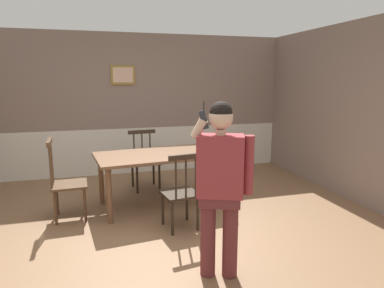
# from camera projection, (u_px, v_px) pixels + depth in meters

# --- Properties ---
(ground_plane) EXTENTS (6.84, 6.84, 0.00)m
(ground_plane) POSITION_uv_depth(u_px,v_px,m) (155.00, 232.00, 4.09)
(ground_plane) COLOR #846042
(room_back_partition) EXTENTS (6.22, 0.17, 2.65)m
(room_back_partition) POSITION_uv_depth(u_px,v_px,m) (128.00, 107.00, 6.51)
(room_back_partition) COLOR gray
(room_back_partition) RESTS_ON ground_plane
(room_right_partition) EXTENTS (0.13, 5.62, 2.65)m
(room_right_partition) POSITION_uv_depth(u_px,v_px,m) (377.00, 115.00, 4.67)
(room_right_partition) COLOR gray
(room_right_partition) RESTS_ON ground_plane
(dining_table) EXTENTS (1.86, 1.14, 0.77)m
(dining_table) POSITION_uv_depth(u_px,v_px,m) (160.00, 160.00, 4.86)
(dining_table) COLOR brown
(dining_table) RESTS_ON ground_plane
(chair_near_window) EXTENTS (0.47, 0.47, 0.97)m
(chair_near_window) POSITION_uv_depth(u_px,v_px,m) (181.00, 192.00, 4.12)
(chair_near_window) COLOR #2D2319
(chair_near_window) RESTS_ON ground_plane
(chair_by_doorway) EXTENTS (0.46, 0.46, 1.07)m
(chair_by_doorway) POSITION_uv_depth(u_px,v_px,m) (66.00, 182.00, 4.42)
(chair_by_doorway) COLOR #513823
(chair_by_doorway) RESTS_ON ground_plane
(chair_at_table_head) EXTENTS (0.50, 0.50, 0.97)m
(chair_at_table_head) POSITION_uv_depth(u_px,v_px,m) (145.00, 160.00, 5.68)
(chair_at_table_head) COLOR #2D2319
(chair_at_table_head) RESTS_ON ground_plane
(person_figure) EXTENTS (0.54, 0.36, 1.63)m
(person_figure) POSITION_uv_depth(u_px,v_px,m) (221.00, 180.00, 3.03)
(person_figure) COLOR brown
(person_figure) RESTS_ON ground_plane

